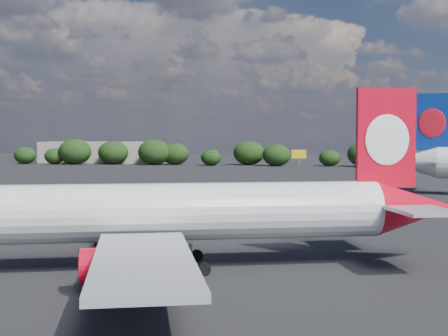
# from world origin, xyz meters

# --- Properties ---
(ground) EXTENTS (500.00, 500.00, 0.00)m
(ground) POSITION_xyz_m (0.00, 60.00, 0.00)
(ground) COLOR black
(ground) RESTS_ON ground
(qantas_airliner) EXTENTS (42.80, 41.09, 14.29)m
(qantas_airliner) POSITION_xyz_m (12.65, 13.11, 4.35)
(qantas_airliner) COLOR silver
(qantas_airliner) RESTS_ON ground
(terminal_building) EXTENTS (42.00, 16.00, 8.00)m
(terminal_building) POSITION_xyz_m (-65.00, 192.00, 4.00)
(terminal_building) COLOR gray
(terminal_building) RESTS_ON ground
(highway_sign) EXTENTS (6.00, 0.30, 4.50)m
(highway_sign) POSITION_xyz_m (-18.00, 176.00, 3.13)
(highway_sign) COLOR #14682C
(highway_sign) RESTS_ON ground
(billboard_yellow) EXTENTS (5.00, 0.30, 5.50)m
(billboard_yellow) POSITION_xyz_m (12.00, 182.00, 3.87)
(billboard_yellow) COLOR yellow
(billboard_yellow) RESTS_ON ground
(horizon_treeline) EXTENTS (199.23, 17.71, 9.25)m
(horizon_treeline) POSITION_xyz_m (3.13, 178.89, 4.00)
(horizon_treeline) COLOR black
(horizon_treeline) RESTS_ON ground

